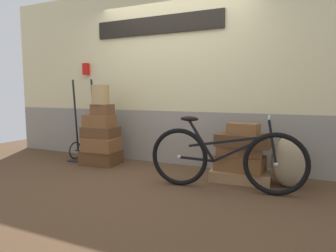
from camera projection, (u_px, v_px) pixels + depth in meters
ground at (150, 178)px, 4.07m from camera, size 8.55×5.20×0.06m
station_building at (176, 75)px, 4.67m from camera, size 6.55×0.74×2.79m
suitcase_0 at (101, 157)px, 4.72m from camera, size 0.60×0.51×0.22m
suitcase_1 at (101, 145)px, 4.65m from camera, size 0.53×0.44×0.21m
suitcase_2 at (101, 132)px, 4.69m from camera, size 0.54×0.45×0.17m
suitcase_3 at (99, 121)px, 4.64m from camera, size 0.45×0.34×0.19m
suitcase_4 at (102, 110)px, 4.62m from camera, size 0.31×0.24×0.16m
suitcase_5 at (240, 176)px, 3.82m from camera, size 0.77×0.49×0.14m
suitcase_6 at (240, 163)px, 3.80m from camera, size 0.62×0.42×0.19m
suitcase_7 at (240, 150)px, 3.79m from camera, size 0.59×0.43×0.13m
suitcase_8 at (243, 140)px, 3.72m from camera, size 0.67×0.39×0.15m
suitcase_9 at (243, 129)px, 3.72m from camera, size 0.40×0.27×0.14m
wicker_basket at (100, 95)px, 4.60m from camera, size 0.27×0.27×0.30m
luggage_trolley at (84, 143)px, 4.95m from camera, size 0.46×0.37×1.33m
burlap_sack at (289, 162)px, 3.55m from camera, size 0.41×0.34×0.61m
bicycle at (225, 159)px, 3.43m from camera, size 1.79×0.46×0.87m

